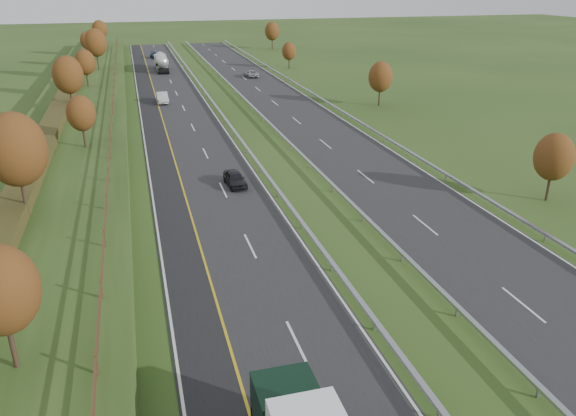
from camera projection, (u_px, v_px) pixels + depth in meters
name	position (u px, v px, depth m)	size (l,w,h in m)	color
ground	(250.00, 132.00, 70.71)	(400.00, 400.00, 0.00)	#284217
near_carriageway	(182.00, 126.00, 73.19)	(10.50, 200.00, 0.04)	#232326
far_carriageway	(303.00, 118.00, 77.26)	(10.50, 200.00, 0.04)	#232326
hard_shoulder	(153.00, 128.00, 72.26)	(3.00, 200.00, 0.04)	black
lane_markings	(231.00, 123.00, 74.65)	(26.75, 200.00, 0.01)	silver
embankment_left	(76.00, 125.00, 69.61)	(12.00, 200.00, 2.00)	#284217
hedge_left	(57.00, 114.00, 68.53)	(2.20, 180.00, 1.10)	#373A17
fence_left	(112.00, 110.00, 69.70)	(0.12, 189.06, 1.20)	#422B19
median_barrier_near	(225.00, 119.00, 74.37)	(0.32, 200.00, 0.71)	#96989E
median_barrier_far	(263.00, 117.00, 75.63)	(0.32, 200.00, 0.71)	#96989E
outer_barrier_far	(343.00, 112.00, 78.46)	(0.32, 200.00, 0.71)	#96989E
trees_left	(71.00, 86.00, 64.66)	(6.64, 164.30, 7.66)	#2D2116
trees_far	(326.00, 57.00, 104.96)	(8.45, 118.60, 7.12)	#2D2116
road_tanker	(161.00, 61.00, 116.48)	(2.40, 11.22, 3.46)	silver
car_dark_near	(235.00, 179.00, 52.02)	(1.61, 4.00, 1.36)	black
car_silver_mid	(162.00, 98.00, 86.67)	(1.67, 4.78, 1.58)	silver
car_small_far	(155.00, 55.00, 134.61)	(1.98, 4.87, 1.41)	#162547
car_oncoming	(251.00, 73.00, 109.35)	(2.18, 4.73, 1.32)	#9C9DA1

